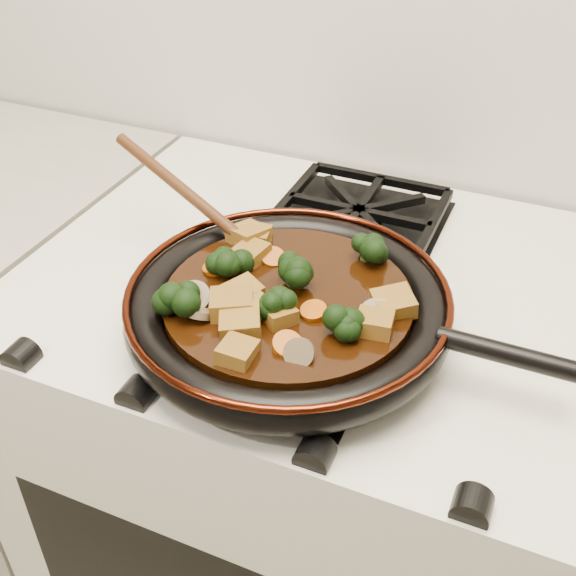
% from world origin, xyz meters
% --- Properties ---
extents(stove, '(0.76, 0.60, 0.90)m').
position_xyz_m(stove, '(0.00, 1.69, 0.45)').
color(stove, silver).
rests_on(stove, ground).
extents(burner_grate_front, '(0.23, 0.23, 0.03)m').
position_xyz_m(burner_grate_front, '(0.00, 1.55, 0.91)').
color(burner_grate_front, black).
rests_on(burner_grate_front, stove).
extents(burner_grate_back, '(0.23, 0.23, 0.03)m').
position_xyz_m(burner_grate_back, '(0.00, 1.83, 0.91)').
color(burner_grate_back, black).
rests_on(burner_grate_back, stove).
extents(skillet, '(0.49, 0.37, 0.05)m').
position_xyz_m(skillet, '(0.01, 1.57, 0.94)').
color(skillet, black).
rests_on(skillet, burner_grate_front).
extents(braising_sauce, '(0.28, 0.28, 0.02)m').
position_xyz_m(braising_sauce, '(0.01, 1.57, 0.95)').
color(braising_sauce, black).
rests_on(braising_sauce, skillet).
extents(tofu_cube_0, '(0.05, 0.05, 0.03)m').
position_xyz_m(tofu_cube_0, '(-0.04, 1.54, 0.97)').
color(tofu_cube_0, brown).
rests_on(tofu_cube_0, braising_sauce).
extents(tofu_cube_1, '(0.04, 0.04, 0.02)m').
position_xyz_m(tofu_cube_1, '(-0.08, 1.65, 0.97)').
color(tofu_cube_1, brown).
rests_on(tofu_cube_1, braising_sauce).
extents(tofu_cube_2, '(0.05, 0.05, 0.02)m').
position_xyz_m(tofu_cube_2, '(-0.03, 1.53, 0.97)').
color(tofu_cube_2, brown).
rests_on(tofu_cube_2, braising_sauce).
extents(tofu_cube_3, '(0.05, 0.05, 0.02)m').
position_xyz_m(tofu_cube_3, '(0.01, 1.52, 0.97)').
color(tofu_cube_3, brown).
rests_on(tofu_cube_3, braising_sauce).
extents(tofu_cube_4, '(0.06, 0.06, 0.03)m').
position_xyz_m(tofu_cube_4, '(-0.04, 1.52, 0.97)').
color(tofu_cube_4, brown).
rests_on(tofu_cube_4, braising_sauce).
extents(tofu_cube_5, '(0.06, 0.06, 0.03)m').
position_xyz_m(tofu_cube_5, '(0.12, 1.59, 0.97)').
color(tofu_cube_5, brown).
rests_on(tofu_cube_5, braising_sauce).
extents(tofu_cube_6, '(0.06, 0.06, 0.03)m').
position_xyz_m(tofu_cube_6, '(-0.02, 1.49, 0.97)').
color(tofu_cube_6, brown).
rests_on(tofu_cube_6, braising_sauce).
extents(tofu_cube_7, '(0.04, 0.04, 0.02)m').
position_xyz_m(tofu_cube_7, '(-0.00, 1.45, 0.97)').
color(tofu_cube_7, brown).
rests_on(tofu_cube_7, braising_sauce).
extents(tofu_cube_8, '(0.05, 0.05, 0.03)m').
position_xyz_m(tofu_cube_8, '(-0.06, 1.61, 0.97)').
color(tofu_cube_8, brown).
rests_on(tofu_cube_8, braising_sauce).
extents(tofu_cube_9, '(0.06, 0.06, 0.03)m').
position_xyz_m(tofu_cube_9, '(-0.08, 1.65, 0.97)').
color(tofu_cube_9, brown).
rests_on(tofu_cube_9, braising_sauce).
extents(tofu_cube_10, '(0.04, 0.04, 0.02)m').
position_xyz_m(tofu_cube_10, '(0.11, 1.55, 0.97)').
color(tofu_cube_10, brown).
rests_on(tofu_cube_10, braising_sauce).
extents(broccoli_floret_0, '(0.08, 0.08, 0.07)m').
position_xyz_m(broccoli_floret_0, '(0.09, 1.53, 0.97)').
color(broccoli_floret_0, black).
rests_on(broccoli_floret_0, braising_sauce).
extents(broccoli_floret_1, '(0.08, 0.09, 0.06)m').
position_xyz_m(broccoli_floret_1, '(0.01, 1.53, 0.97)').
color(broccoli_floret_1, black).
rests_on(broccoli_floret_1, braising_sauce).
extents(broccoli_floret_2, '(0.09, 0.09, 0.07)m').
position_xyz_m(broccoli_floret_2, '(0.06, 1.67, 0.97)').
color(broccoli_floret_2, black).
rests_on(broccoli_floret_2, braising_sauce).
extents(broccoli_floret_3, '(0.08, 0.08, 0.07)m').
position_xyz_m(broccoli_floret_3, '(-0.07, 1.58, 0.97)').
color(broccoli_floret_3, black).
rests_on(broccoli_floret_3, braising_sauce).
extents(broccoli_floret_4, '(0.09, 0.08, 0.07)m').
position_xyz_m(broccoli_floret_4, '(-0.09, 1.50, 0.97)').
color(broccoli_floret_4, black).
rests_on(broccoli_floret_4, braising_sauce).
extents(broccoli_floret_5, '(0.09, 0.08, 0.06)m').
position_xyz_m(broccoli_floret_5, '(0.00, 1.59, 0.97)').
color(broccoli_floret_5, black).
rests_on(broccoli_floret_5, braising_sauce).
extents(carrot_coin_0, '(0.03, 0.03, 0.02)m').
position_xyz_m(carrot_coin_0, '(0.04, 1.48, 0.96)').
color(carrot_coin_0, '#A74604').
rests_on(carrot_coin_0, braising_sauce).
extents(carrot_coin_1, '(0.03, 0.03, 0.02)m').
position_xyz_m(carrot_coin_1, '(-0.04, 1.62, 0.96)').
color(carrot_coin_1, '#A74604').
rests_on(carrot_coin_1, braising_sauce).
extents(carrot_coin_2, '(0.03, 0.03, 0.01)m').
position_xyz_m(carrot_coin_2, '(0.04, 1.55, 0.96)').
color(carrot_coin_2, '#A74604').
rests_on(carrot_coin_2, braising_sauce).
extents(carrot_coin_3, '(0.03, 0.03, 0.02)m').
position_xyz_m(carrot_coin_3, '(-0.09, 1.58, 0.96)').
color(carrot_coin_3, '#A74604').
rests_on(carrot_coin_3, braising_sauce).
extents(carrot_coin_4, '(0.03, 0.03, 0.02)m').
position_xyz_m(carrot_coin_4, '(-0.09, 1.51, 0.96)').
color(carrot_coin_4, '#A74604').
rests_on(carrot_coin_4, braising_sauce).
extents(mushroom_slice_0, '(0.05, 0.05, 0.03)m').
position_xyz_m(mushroom_slice_0, '(-0.08, 1.52, 0.97)').
color(mushroom_slice_0, brown).
rests_on(mushroom_slice_0, braising_sauce).
extents(mushroom_slice_1, '(0.03, 0.03, 0.03)m').
position_xyz_m(mushroom_slice_1, '(0.06, 1.48, 0.97)').
color(mushroom_slice_1, brown).
rests_on(mushroom_slice_1, braising_sauce).
extents(mushroom_slice_2, '(0.04, 0.04, 0.02)m').
position_xyz_m(mushroom_slice_2, '(0.11, 1.56, 0.97)').
color(mushroom_slice_2, brown).
rests_on(mushroom_slice_2, braising_sauce).
extents(mushroom_slice_3, '(0.03, 0.03, 0.02)m').
position_xyz_m(mushroom_slice_3, '(-0.07, 1.49, 0.97)').
color(mushroom_slice_3, brown).
rests_on(mushroom_slice_3, braising_sauce).
extents(wooden_spoon, '(0.15, 0.07, 0.25)m').
position_xyz_m(wooden_spoon, '(-0.13, 1.65, 0.98)').
color(wooden_spoon, '#41210E').
rests_on(wooden_spoon, braising_sauce).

